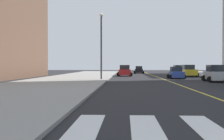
% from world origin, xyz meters
% --- Properties ---
extents(sidewalk_kerb_west, '(10.00, 120.00, 0.15)m').
position_xyz_m(sidewalk_kerb_west, '(-12.20, 20.00, 0.07)').
color(sidewalk_kerb_west, gray).
rests_on(sidewalk_kerb_west, ground).
extents(lane_divider_paint, '(0.16, 80.00, 0.01)m').
position_xyz_m(lane_divider_paint, '(0.00, 40.00, 0.01)').
color(lane_divider_paint, yellow).
rests_on(lane_divider_paint, ground).
extents(car_black_nearest, '(2.41, 3.82, 1.70)m').
position_xyz_m(car_black_nearest, '(-2.08, 59.69, 0.79)').
color(car_black_nearest, black).
rests_on(car_black_nearest, ground).
extents(car_gray_second, '(2.72, 4.31, 1.91)m').
position_xyz_m(car_gray_second, '(5.19, 51.05, 0.89)').
color(car_gray_second, slate).
rests_on(car_gray_second, ground).
extents(car_silver_third, '(2.77, 4.36, 1.92)m').
position_xyz_m(car_silver_third, '(5.11, 28.03, 0.90)').
color(car_silver_third, '#B7B7BC').
rests_on(car_silver_third, ground).
extents(car_yellow_fourth, '(2.84, 4.46, 1.96)m').
position_xyz_m(car_yellow_fourth, '(5.42, 43.56, 0.92)').
color(car_yellow_fourth, gold).
rests_on(car_yellow_fourth, ground).
extents(car_blue_fifth, '(2.38, 3.77, 1.67)m').
position_xyz_m(car_blue_fifth, '(1.97, 35.49, 0.78)').
color(car_blue_fifth, '#2D479E').
rests_on(car_blue_fifth, ground).
extents(car_red_sixth, '(2.74, 4.34, 1.92)m').
position_xyz_m(car_red_sixth, '(-5.26, 44.54, 0.90)').
color(car_red_sixth, red).
rests_on(car_red_sixth, ground).
extents(street_lamp, '(0.44, 0.44, 8.17)m').
position_xyz_m(street_lamp, '(-8.11, 30.75, 4.92)').
color(street_lamp, '#38383D').
rests_on(street_lamp, sidewalk_kerb_west).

